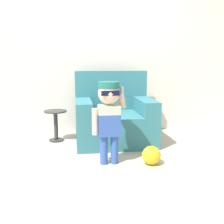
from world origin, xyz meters
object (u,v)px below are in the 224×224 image
side_table (56,123)px  toy_ball (151,155)px  person_child (109,110)px  armchair (114,117)px

side_table → toy_ball: (1.08, -1.05, -0.16)m
side_table → person_child: bearing=-56.8°
person_child → side_table: size_ratio=2.06×
person_child → toy_ball: 0.68m
toy_ball → side_table: bearing=135.8°
armchair → person_child: (-0.18, -0.85, 0.26)m
armchair → toy_ball: 1.01m
person_child → toy_ball: size_ratio=4.39×
armchair → side_table: armchair is taller
person_child → side_table: bearing=123.2°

